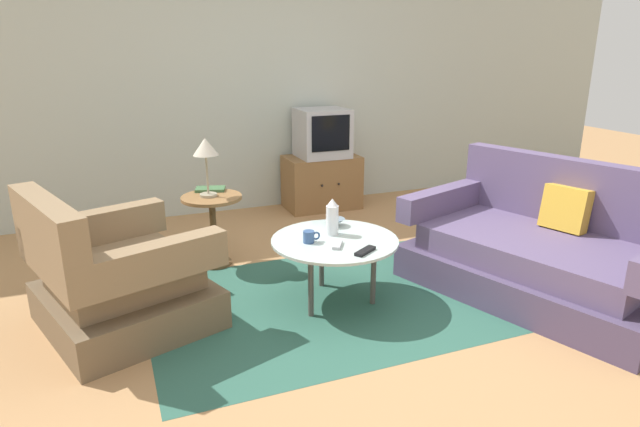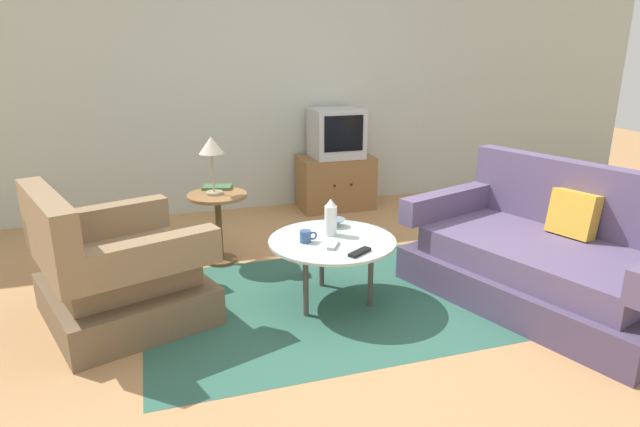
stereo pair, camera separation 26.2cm
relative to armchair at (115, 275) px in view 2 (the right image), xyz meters
The scene contains 16 objects.
ground_plane 1.55m from the armchair, 14.02° to the right, with size 16.00×16.00×0.00m, color #AD7F51.
back_wall 2.86m from the armchair, 56.32° to the left, with size 9.00×0.12×2.70m, color #B2BCB2.
area_rug 1.41m from the armchair, ahead, with size 2.45×1.68×0.00m, color #2D5B4C.
armchair is the anchor object (origin of this frame).
couch 2.82m from the armchair, 11.85° to the right, with size 1.50×1.95×0.89m.
coffee_table 1.38m from the armchair, ahead, with size 0.84×0.84×0.45m.
side_table 1.06m from the armchair, 45.39° to the left, with size 0.46×0.46×0.56m.
tv_stand 2.82m from the armchair, 41.81° to the left, with size 0.76×0.48×0.55m.
television 2.86m from the armchair, 41.63° to the left, with size 0.50×0.46×0.49m.
table_lamp 1.21m from the armchair, 46.35° to the left, with size 0.19×0.19×0.45m.
vase 1.41m from the armchair, ahead, with size 0.08×0.08×0.25m.
mug 1.22m from the armchair, ahead, with size 0.12×0.07×0.08m.
bowl 1.49m from the armchair, ahead, with size 0.14×0.14×0.05m.
tv_remote_dark 1.53m from the armchair, 18.15° to the right, with size 0.17×0.14×0.02m.
tv_remote_silver 1.37m from the armchair, 13.14° to the right, with size 0.12×0.15×0.02m.
book 1.23m from the armchair, 50.23° to the left, with size 0.26×0.20×0.02m.
Camera 2 is at (-1.19, -2.97, 1.68)m, focal length 30.42 mm.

